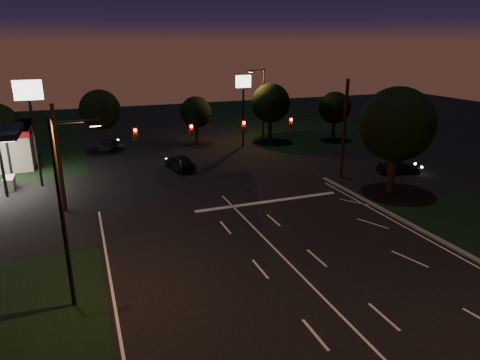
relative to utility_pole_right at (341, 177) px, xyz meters
name	(u,v)px	position (x,y,z in m)	size (l,w,h in m)	color
ground	(306,281)	(-12.00, -15.00, 0.00)	(140.00, 140.00, 0.00)	black
cross_street_right	(402,166)	(8.00, 1.00, 0.00)	(20.00, 16.00, 0.02)	black
center_line	(379,354)	(-12.00, -21.00, 0.01)	(0.14, 40.00, 0.01)	silver
stop_bar	(268,201)	(-9.00, -3.50, 0.01)	(12.00, 0.50, 0.01)	silver
utility_pole_right	(341,177)	(0.00, 0.00, 0.00)	(0.30, 0.30, 9.00)	black
utility_pole_left	(66,211)	(-24.00, 0.00, 0.00)	(0.28, 0.28, 8.00)	black
signal_span	(218,128)	(-12.00, -0.04, 5.50)	(24.00, 0.40, 1.56)	black
pole_sign_left_near	(30,106)	(-26.00, 7.00, 6.98)	(2.20, 0.30, 9.10)	black
pole_sign_right	(243,94)	(-4.00, 15.00, 6.24)	(1.80, 0.30, 8.40)	black
street_light_left	(67,202)	(-23.24, -13.00, 5.24)	(2.20, 0.35, 9.00)	black
street_light_right_far	(262,100)	(-0.76, 17.00, 5.24)	(2.20, 0.35, 9.00)	black
tree_right_near	(396,125)	(1.53, -4.83, 5.68)	(6.00, 6.00, 8.76)	black
tree_far_b	(100,110)	(-19.98, 19.13, 4.61)	(4.60, 4.60, 6.98)	black
tree_far_c	(196,113)	(-8.98, 18.10, 3.90)	(3.80, 3.80, 5.86)	black
tree_far_d	(270,103)	(0.02, 16.13, 4.83)	(4.80, 4.80, 7.30)	black
tree_far_e	(334,108)	(8.02, 14.11, 4.11)	(4.00, 4.00, 6.18)	black
car_oncoming_a	(180,162)	(-13.49, 7.82, 0.75)	(1.78, 4.43, 1.51)	black
car_oncoming_b	(109,144)	(-19.39, 18.97, 0.64)	(1.35, 3.87, 1.27)	black
car_cross	(399,167)	(5.93, -0.85, 0.61)	(1.71, 4.21, 1.22)	black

